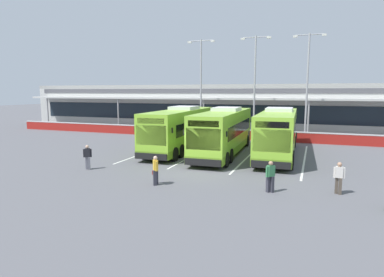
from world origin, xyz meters
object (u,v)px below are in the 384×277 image
pedestrian_in_dark_coat (339,177)px  pedestrian_near_bin (88,156)px  lamp_post_centre (255,80)px  lamp_post_east (307,80)px  coach_bus_leftmost (181,130)px  pedestrian_with_handbag (155,170)px  pedestrian_child (270,176)px  coach_bus_centre (278,133)px  lamp_post_west (201,81)px  coach_bus_left_centre (224,132)px

pedestrian_in_dark_coat → pedestrian_near_bin: size_ratio=1.00×
lamp_post_centre → lamp_post_east: size_ratio=1.00×
coach_bus_leftmost → pedestrian_with_handbag: 11.09m
pedestrian_in_dark_coat → lamp_post_east: 20.30m
pedestrian_child → lamp_post_east: bearing=87.0°
coach_bus_centre → coach_bus_leftmost: bearing=-178.4°
coach_bus_centre → lamp_post_west: lamp_post_west is taller
pedestrian_in_dark_coat → lamp_post_centre: (-7.61, 19.14, 5.42)m
pedestrian_near_bin → lamp_post_east: bearing=56.4°
coach_bus_left_centre → coach_bus_centre: 4.28m
coach_bus_leftmost → pedestrian_near_bin: bearing=-108.0°
lamp_post_west → lamp_post_east: size_ratio=1.00×
coach_bus_left_centre → pedestrian_near_bin: size_ratio=7.55×
coach_bus_left_centre → lamp_post_east: size_ratio=1.11×
coach_bus_left_centre → lamp_post_west: size_ratio=1.11×
pedestrian_in_dark_coat → pedestrian_with_handbag: bearing=-169.5°
pedestrian_child → pedestrian_near_bin: (-11.87, 0.90, 0.00)m
pedestrian_child → lamp_post_east: (1.06, 20.36, 5.42)m
coach_bus_left_centre → pedestrian_child: 10.54m
coach_bus_left_centre → coach_bus_leftmost: bearing=171.8°
coach_bus_left_centre → lamp_post_east: 13.37m
pedestrian_child → lamp_post_west: 23.68m
coach_bus_left_centre → lamp_post_east: lamp_post_east is taller
coach_bus_centre → lamp_post_east: 11.35m
coach_bus_left_centre → coach_bus_centre: bearing=10.9°
coach_bus_leftmost → pedestrian_with_handbag: bearing=-74.8°
coach_bus_centre → lamp_post_east: lamp_post_east is taller
coach_bus_centre → pedestrian_with_handbag: size_ratio=7.55×
coach_bus_leftmost → pedestrian_near_bin: (-2.91, -8.96, -0.91)m
lamp_post_east → coach_bus_left_centre: bearing=-118.3°
coach_bus_centre → pedestrian_in_dark_coat: (3.95, -9.17, -0.91)m
lamp_post_east → coach_bus_leftmost: bearing=-133.7°
pedestrian_child → lamp_post_centre: lamp_post_centre is taller
pedestrian_with_handbag → pedestrian_near_bin: same height
coach_bus_left_centre → lamp_post_centre: bearing=87.1°
coach_bus_centre → coach_bus_left_centre: bearing=-169.1°
lamp_post_centre → pedestrian_near_bin: bearing=-111.4°
coach_bus_leftmost → coach_bus_left_centre: same height
coach_bus_left_centre → pedestrian_child: (4.92, -9.28, -0.91)m
pedestrian_child → lamp_post_west: bearing=117.7°
coach_bus_leftmost → lamp_post_centre: (4.58, 10.20, 4.50)m
pedestrian_in_dark_coat → pedestrian_near_bin: same height
pedestrian_child → lamp_post_west: (-10.71, 20.41, 5.42)m
coach_bus_centre → lamp_post_west: bearing=134.1°
coach_bus_centre → pedestrian_child: size_ratio=7.55×
pedestrian_with_handbag → pedestrian_child: 6.11m
coach_bus_centre → pedestrian_child: bearing=-85.9°
coach_bus_leftmost → coach_bus_left_centre: 4.09m
pedestrian_child → pedestrian_near_bin: size_ratio=1.00×
pedestrian_with_handbag → lamp_post_west: bearing=102.4°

